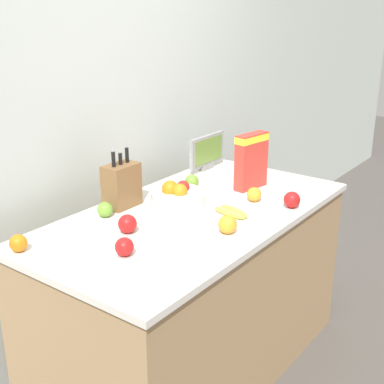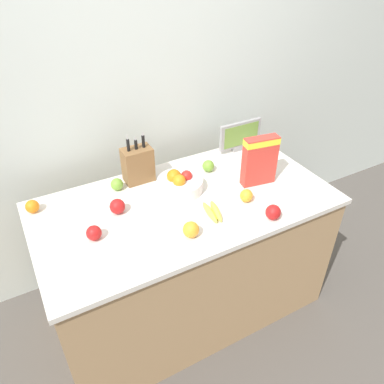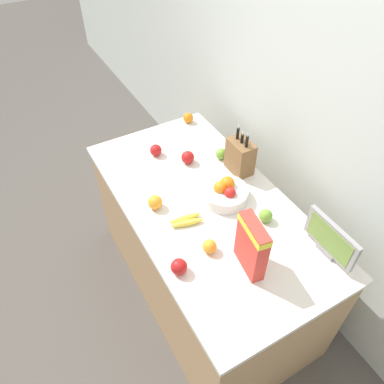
{
  "view_description": "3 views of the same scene",
  "coord_description": "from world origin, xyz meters",
  "px_view_note": "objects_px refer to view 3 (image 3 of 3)",
  "views": [
    {
      "loc": [
        -1.89,
        -1.4,
        1.82
      ],
      "look_at": [
        -0.06,
        -0.04,
        1.0
      ],
      "focal_mm": 50.0,
      "sensor_mm": 36.0,
      "label": 1
    },
    {
      "loc": [
        -0.76,
        -1.47,
        2.11
      ],
      "look_at": [
        0.01,
        -0.05,
        0.96
      ],
      "focal_mm": 35.0,
      "sensor_mm": 36.0,
      "label": 2
    },
    {
      "loc": [
        1.24,
        -0.79,
        2.4
      ],
      "look_at": [
        -0.06,
        -0.06,
        0.94
      ],
      "focal_mm": 35.0,
      "sensor_mm": 36.0,
      "label": 3
    }
  ],
  "objects_px": {
    "knife_block": "(240,156)",
    "orange_front_left": "(210,246)",
    "banana_bunch": "(186,221)",
    "orange_back_center": "(188,118)",
    "cereal_box": "(252,245)",
    "apple_leftmost": "(266,216)",
    "fruit_bowl": "(225,193)",
    "orange_mid_right": "(155,202)",
    "apple_front": "(179,267)",
    "apple_near_bananas": "(156,150)",
    "apple_rightmost": "(188,157)",
    "small_monitor": "(330,239)",
    "apple_by_knife_block": "(221,154)"
  },
  "relations": [
    {
      "from": "knife_block",
      "to": "orange_front_left",
      "type": "relative_size",
      "value": 4.3
    },
    {
      "from": "banana_bunch",
      "to": "orange_back_center",
      "type": "bearing_deg",
      "value": 150.25
    },
    {
      "from": "orange_front_left",
      "to": "banana_bunch",
      "type": "bearing_deg",
      "value": -177.09
    },
    {
      "from": "cereal_box",
      "to": "apple_leftmost",
      "type": "height_order",
      "value": "cereal_box"
    },
    {
      "from": "fruit_bowl",
      "to": "orange_mid_right",
      "type": "xyz_separation_m",
      "value": [
        -0.13,
        -0.38,
        -0.0
      ]
    },
    {
      "from": "fruit_bowl",
      "to": "apple_leftmost",
      "type": "height_order",
      "value": "fruit_bowl"
    },
    {
      "from": "fruit_bowl",
      "to": "apple_front",
      "type": "xyz_separation_m",
      "value": [
        0.31,
        -0.46,
        -0.01
      ]
    },
    {
      "from": "apple_leftmost",
      "to": "apple_near_bananas",
      "type": "bearing_deg",
      "value": -161.43
    },
    {
      "from": "banana_bunch",
      "to": "apple_leftmost",
      "type": "bearing_deg",
      "value": 62.65
    },
    {
      "from": "fruit_bowl",
      "to": "apple_rightmost",
      "type": "height_order",
      "value": "fruit_bowl"
    },
    {
      "from": "small_monitor",
      "to": "apple_rightmost",
      "type": "distance_m",
      "value": 0.99
    },
    {
      "from": "apple_front",
      "to": "orange_back_center",
      "type": "bearing_deg",
      "value": 148.94
    },
    {
      "from": "apple_near_bananas",
      "to": "apple_leftmost",
      "type": "bearing_deg",
      "value": 18.57
    },
    {
      "from": "banana_bunch",
      "to": "apple_by_knife_block",
      "type": "height_order",
      "value": "apple_by_knife_block"
    },
    {
      "from": "apple_by_knife_block",
      "to": "cereal_box",
      "type": "bearing_deg",
      "value": -23.41
    },
    {
      "from": "apple_rightmost",
      "to": "orange_mid_right",
      "type": "xyz_separation_m",
      "value": [
        0.25,
        -0.35,
        -0.0
      ]
    },
    {
      "from": "orange_front_left",
      "to": "orange_back_center",
      "type": "relative_size",
      "value": 1.01
    },
    {
      "from": "orange_front_left",
      "to": "apple_near_bananas",
      "type": "bearing_deg",
      "value": 173.15
    },
    {
      "from": "knife_block",
      "to": "orange_mid_right",
      "type": "height_order",
      "value": "knife_block"
    },
    {
      "from": "apple_front",
      "to": "fruit_bowl",
      "type": "bearing_deg",
      "value": 123.77
    },
    {
      "from": "banana_bunch",
      "to": "orange_mid_right",
      "type": "xyz_separation_m",
      "value": [
        -0.18,
        -0.1,
        0.02
      ]
    },
    {
      "from": "small_monitor",
      "to": "apple_front",
      "type": "xyz_separation_m",
      "value": [
        -0.26,
        -0.69,
        -0.07
      ]
    },
    {
      "from": "cereal_box",
      "to": "banana_bunch",
      "type": "distance_m",
      "value": 0.43
    },
    {
      "from": "apple_front",
      "to": "knife_block",
      "type": "bearing_deg",
      "value": 125.16
    },
    {
      "from": "fruit_bowl",
      "to": "apple_leftmost",
      "type": "distance_m",
      "value": 0.27
    },
    {
      "from": "orange_front_left",
      "to": "orange_back_center",
      "type": "bearing_deg",
      "value": 156.23
    },
    {
      "from": "fruit_bowl",
      "to": "orange_back_center",
      "type": "xyz_separation_m",
      "value": [
        -0.78,
        0.19,
        -0.01
      ]
    },
    {
      "from": "apple_leftmost",
      "to": "orange_front_left",
      "type": "xyz_separation_m",
      "value": [
        0.03,
        -0.37,
        -0.0
      ]
    },
    {
      "from": "apple_rightmost",
      "to": "orange_mid_right",
      "type": "relative_size",
      "value": 1.01
    },
    {
      "from": "cereal_box",
      "to": "apple_rightmost",
      "type": "bearing_deg",
      "value": -179.4
    },
    {
      "from": "apple_by_knife_block",
      "to": "knife_block",
      "type": "bearing_deg",
      "value": 12.76
    },
    {
      "from": "small_monitor",
      "to": "knife_block",
      "type": "bearing_deg",
      "value": -178.71
    },
    {
      "from": "apple_rightmost",
      "to": "apple_by_knife_block",
      "type": "height_order",
      "value": "apple_rightmost"
    },
    {
      "from": "small_monitor",
      "to": "apple_rightmost",
      "type": "xyz_separation_m",
      "value": [
        -0.95,
        -0.26,
        -0.07
      ]
    },
    {
      "from": "cereal_box",
      "to": "apple_front",
      "type": "bearing_deg",
      "value": -104.19
    },
    {
      "from": "apple_near_bananas",
      "to": "cereal_box",
      "type": "bearing_deg",
      "value": 1.24
    },
    {
      "from": "banana_bunch",
      "to": "orange_back_center",
      "type": "distance_m",
      "value": 0.96
    },
    {
      "from": "banana_bunch",
      "to": "apple_near_bananas",
      "type": "relative_size",
      "value": 2.5
    },
    {
      "from": "apple_front",
      "to": "orange_front_left",
      "type": "xyz_separation_m",
      "value": [
        -0.03,
        0.19,
        -0.0
      ]
    },
    {
      "from": "apple_by_knife_block",
      "to": "apple_near_bananas",
      "type": "distance_m",
      "value": 0.42
    },
    {
      "from": "small_monitor",
      "to": "apple_leftmost",
      "type": "distance_m",
      "value": 0.35
    },
    {
      "from": "fruit_bowl",
      "to": "apple_rightmost",
      "type": "bearing_deg",
      "value": -175.78
    },
    {
      "from": "apple_near_bananas",
      "to": "orange_front_left",
      "type": "xyz_separation_m",
      "value": [
        0.83,
        -0.1,
        -0.0
      ]
    },
    {
      "from": "apple_by_knife_block",
      "to": "apple_front",
      "type": "bearing_deg",
      "value": -45.72
    },
    {
      "from": "fruit_bowl",
      "to": "apple_by_knife_block",
      "type": "bearing_deg",
      "value": 150.48
    },
    {
      "from": "fruit_bowl",
      "to": "apple_leftmost",
      "type": "relative_size",
      "value": 3.53
    },
    {
      "from": "apple_rightmost",
      "to": "knife_block",
      "type": "bearing_deg",
      "value": 47.75
    },
    {
      "from": "apple_leftmost",
      "to": "apple_rightmost",
      "type": "height_order",
      "value": "apple_rightmost"
    },
    {
      "from": "banana_bunch",
      "to": "orange_mid_right",
      "type": "distance_m",
      "value": 0.21
    },
    {
      "from": "banana_bunch",
      "to": "apple_by_knife_block",
      "type": "bearing_deg",
      "value": 128.65
    }
  ]
}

